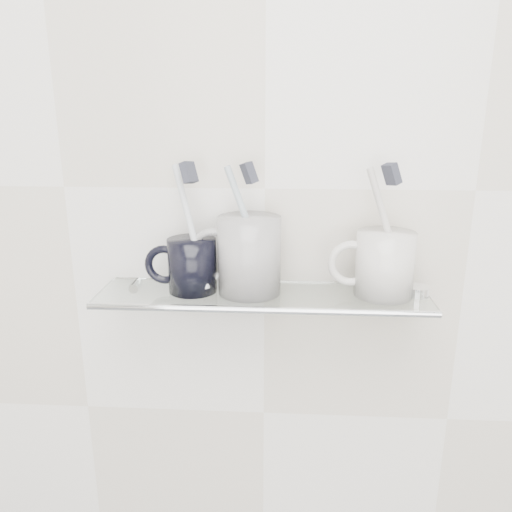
# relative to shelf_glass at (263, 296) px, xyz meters

# --- Properties ---
(wall_back) EXTENTS (2.50, 0.00, 2.50)m
(wall_back) POSITION_rel_shelf_glass_xyz_m (0.00, 0.06, 0.15)
(wall_back) COLOR silver
(wall_back) RESTS_ON ground
(shelf_glass) EXTENTS (0.50, 0.12, 0.01)m
(shelf_glass) POSITION_rel_shelf_glass_xyz_m (0.00, 0.00, 0.00)
(shelf_glass) COLOR silver
(shelf_glass) RESTS_ON wall_back
(shelf_rail) EXTENTS (0.50, 0.01, 0.01)m
(shelf_rail) POSITION_rel_shelf_glass_xyz_m (0.00, -0.06, 0.00)
(shelf_rail) COLOR silver
(shelf_rail) RESTS_ON shelf_glass
(bracket_left) EXTENTS (0.02, 0.03, 0.02)m
(bracket_left) POSITION_rel_shelf_glass_xyz_m (-0.21, 0.05, -0.01)
(bracket_left) COLOR silver
(bracket_left) RESTS_ON wall_back
(bracket_right) EXTENTS (0.02, 0.03, 0.02)m
(bracket_right) POSITION_rel_shelf_glass_xyz_m (0.21, 0.05, -0.01)
(bracket_right) COLOR silver
(bracket_right) RESTS_ON wall_back
(mug_left) EXTENTS (0.09, 0.09, 0.08)m
(mug_left) POSITION_rel_shelf_glass_xyz_m (-0.11, 0.00, 0.05)
(mug_left) COLOR black
(mug_left) RESTS_ON shelf_glass
(mug_left_handle) EXTENTS (0.06, 0.01, 0.06)m
(mug_left_handle) POSITION_rel_shelf_glass_xyz_m (-0.15, 0.00, 0.05)
(mug_left_handle) COLOR black
(mug_left_handle) RESTS_ON mug_left
(toothbrush_left) EXTENTS (0.06, 0.06, 0.18)m
(toothbrush_left) POSITION_rel_shelf_glass_xyz_m (-0.11, 0.00, 0.10)
(toothbrush_left) COLOR silver
(toothbrush_left) RESTS_ON mug_left
(bristles_left) EXTENTS (0.03, 0.03, 0.03)m
(bristles_left) POSITION_rel_shelf_glass_xyz_m (-0.11, 0.00, 0.19)
(bristles_left) COLOR #2B2D38
(bristles_left) RESTS_ON toothbrush_left
(mug_center) EXTENTS (0.11, 0.11, 0.12)m
(mug_center) POSITION_rel_shelf_glass_xyz_m (-0.02, 0.00, 0.06)
(mug_center) COLOR silver
(mug_center) RESTS_ON shelf_glass
(mug_center_handle) EXTENTS (0.08, 0.01, 0.08)m
(mug_center_handle) POSITION_rel_shelf_glass_xyz_m (-0.07, 0.00, 0.06)
(mug_center_handle) COLOR silver
(mug_center_handle) RESTS_ON mug_center
(toothbrush_center) EXTENTS (0.08, 0.02, 0.18)m
(toothbrush_center) POSITION_rel_shelf_glass_xyz_m (-0.02, 0.00, 0.10)
(toothbrush_center) COLOR #8EA9B1
(toothbrush_center) RESTS_ON mug_center
(bristles_center) EXTENTS (0.03, 0.03, 0.04)m
(bristles_center) POSITION_rel_shelf_glass_xyz_m (-0.02, 0.00, 0.19)
(bristles_center) COLOR #2B2D38
(bristles_center) RESTS_ON toothbrush_center
(mug_right) EXTENTS (0.09, 0.09, 0.10)m
(mug_right) POSITION_rel_shelf_glass_xyz_m (0.18, 0.00, 0.05)
(mug_right) COLOR silver
(mug_right) RESTS_ON shelf_glass
(mug_right_handle) EXTENTS (0.07, 0.01, 0.07)m
(mug_right_handle) POSITION_rel_shelf_glass_xyz_m (0.13, 0.00, 0.05)
(mug_right_handle) COLOR silver
(mug_right_handle) RESTS_ON mug_right
(toothbrush_right) EXTENTS (0.08, 0.03, 0.18)m
(toothbrush_right) POSITION_rel_shelf_glass_xyz_m (0.18, 0.00, 0.10)
(toothbrush_right) COLOR beige
(toothbrush_right) RESTS_ON mug_right
(bristles_right) EXTENTS (0.03, 0.03, 0.03)m
(bristles_right) POSITION_rel_shelf_glass_xyz_m (0.18, 0.00, 0.19)
(bristles_right) COLOR #2B2D38
(bristles_right) RESTS_ON toothbrush_right
(chrome_cap) EXTENTS (0.03, 0.03, 0.01)m
(chrome_cap) POSITION_rel_shelf_glass_xyz_m (0.23, 0.00, 0.01)
(chrome_cap) COLOR silver
(chrome_cap) RESTS_ON shelf_glass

